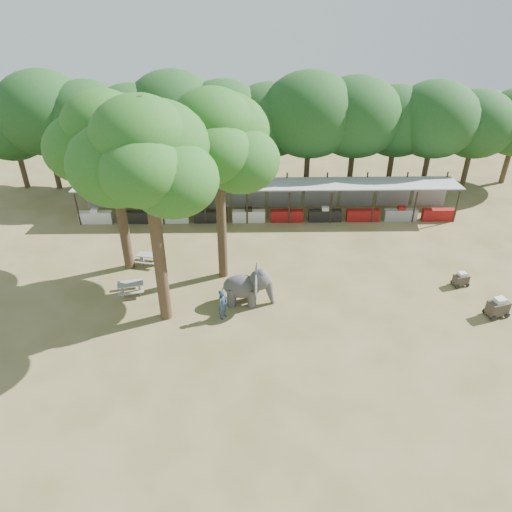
{
  "coord_description": "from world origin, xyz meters",
  "views": [
    {
      "loc": [
        -1.41,
        -19.54,
        17.62
      ],
      "look_at": [
        -1.0,
        5.0,
        2.0
      ],
      "focal_mm": 35.0,
      "sensor_mm": 36.0,
      "label": 1
    }
  ],
  "objects_px": {
    "yard_tree_center": "(145,157)",
    "cart_front": "(498,307)",
    "cart_back": "(461,279)",
    "elephant": "(248,286)",
    "yard_tree_left": "(108,141)",
    "yard_tree_back": "(216,141)",
    "picnic_table_near": "(131,287)",
    "handler": "(223,304)",
    "picnic_table_far": "(149,258)"
  },
  "relations": [
    {
      "from": "handler",
      "to": "cart_back",
      "type": "height_order",
      "value": "handler"
    },
    {
      "from": "yard_tree_left",
      "to": "yard_tree_back",
      "type": "xyz_separation_m",
      "value": [
        6.0,
        -1.0,
        0.34
      ]
    },
    {
      "from": "picnic_table_near",
      "to": "cart_front",
      "type": "bearing_deg",
      "value": -18.61
    },
    {
      "from": "yard_tree_left",
      "to": "handler",
      "type": "bearing_deg",
      "value": -40.35
    },
    {
      "from": "yard_tree_back",
      "to": "yard_tree_left",
      "type": "bearing_deg",
      "value": 170.54
    },
    {
      "from": "picnic_table_near",
      "to": "yard_tree_center",
      "type": "bearing_deg",
      "value": -53.97
    },
    {
      "from": "handler",
      "to": "picnic_table_near",
      "type": "bearing_deg",
      "value": 97.79
    },
    {
      "from": "yard_tree_left",
      "to": "picnic_table_near",
      "type": "xyz_separation_m",
      "value": [
        0.79,
        -3.01,
        -7.72
      ]
    },
    {
      "from": "cart_front",
      "to": "picnic_table_far",
      "type": "bearing_deg",
      "value": 148.17
    },
    {
      "from": "cart_front",
      "to": "yard_tree_back",
      "type": "bearing_deg",
      "value": 147.74
    },
    {
      "from": "yard_tree_left",
      "to": "elephant",
      "type": "bearing_deg",
      "value": -27.49
    },
    {
      "from": "yard_tree_left",
      "to": "picnic_table_far",
      "type": "relative_size",
      "value": 7.06
    },
    {
      "from": "yard_tree_center",
      "to": "cart_front",
      "type": "distance_m",
      "value": 20.28
    },
    {
      "from": "picnic_table_near",
      "to": "picnic_table_far",
      "type": "relative_size",
      "value": 1.09
    },
    {
      "from": "picnic_table_near",
      "to": "picnic_table_far",
      "type": "height_order",
      "value": "picnic_table_near"
    },
    {
      "from": "cart_front",
      "to": "yard_tree_center",
      "type": "bearing_deg",
      "value": 162.48
    },
    {
      "from": "cart_back",
      "to": "cart_front",
      "type": "bearing_deg",
      "value": -84.99
    },
    {
      "from": "elephant",
      "to": "cart_front",
      "type": "xyz_separation_m",
      "value": [
        13.7,
        -1.43,
        -0.55
      ]
    },
    {
      "from": "cart_back",
      "to": "elephant",
      "type": "bearing_deg",
      "value": 173.27
    },
    {
      "from": "yard_tree_left",
      "to": "yard_tree_back",
      "type": "distance_m",
      "value": 6.09
    },
    {
      "from": "yard_tree_back",
      "to": "cart_back",
      "type": "distance_m",
      "value": 16.59
    },
    {
      "from": "yard_tree_back",
      "to": "cart_front",
      "type": "xyz_separation_m",
      "value": [
        15.36,
        -4.42,
        -7.95
      ]
    },
    {
      "from": "yard_tree_left",
      "to": "cart_front",
      "type": "xyz_separation_m",
      "value": [
        21.36,
        -5.42,
        -7.61
      ]
    },
    {
      "from": "yard_tree_back",
      "to": "cart_front",
      "type": "bearing_deg",
      "value": -16.04
    },
    {
      "from": "yard_tree_center",
      "to": "handler",
      "type": "height_order",
      "value": "yard_tree_center"
    },
    {
      "from": "yard_tree_center",
      "to": "handler",
      "type": "bearing_deg",
      "value": -5.82
    },
    {
      "from": "handler",
      "to": "picnic_table_near",
      "type": "relative_size",
      "value": 1.06
    },
    {
      "from": "yard_tree_center",
      "to": "picnic_table_near",
      "type": "bearing_deg",
      "value": 137.96
    },
    {
      "from": "elephant",
      "to": "handler",
      "type": "bearing_deg",
      "value": -131.27
    },
    {
      "from": "yard_tree_center",
      "to": "handler",
      "type": "xyz_separation_m",
      "value": [
        3.28,
        -0.33,
        -8.3
      ]
    },
    {
      "from": "picnic_table_near",
      "to": "cart_back",
      "type": "relative_size",
      "value": 1.62
    },
    {
      "from": "yard_tree_center",
      "to": "picnic_table_near",
      "type": "height_order",
      "value": "yard_tree_center"
    },
    {
      "from": "yard_tree_left",
      "to": "elephant",
      "type": "height_order",
      "value": "yard_tree_left"
    },
    {
      "from": "picnic_table_far",
      "to": "cart_front",
      "type": "relative_size",
      "value": 1.12
    },
    {
      "from": "yard_tree_back",
      "to": "handler",
      "type": "xyz_separation_m",
      "value": [
        0.28,
        -4.33,
        -7.63
      ]
    },
    {
      "from": "elephant",
      "to": "picnic_table_near",
      "type": "height_order",
      "value": "elephant"
    },
    {
      "from": "yard_tree_left",
      "to": "picnic_table_near",
      "type": "relative_size",
      "value": 6.46
    },
    {
      "from": "handler",
      "to": "yard_tree_left",
      "type": "bearing_deg",
      "value": 80.4
    },
    {
      "from": "elephant",
      "to": "yard_tree_center",
      "type": "bearing_deg",
      "value": -163.27
    },
    {
      "from": "picnic_table_far",
      "to": "yard_tree_left",
      "type": "bearing_deg",
      "value": -160.34
    },
    {
      "from": "yard_tree_back",
      "to": "picnic_table_far",
      "type": "height_order",
      "value": "yard_tree_back"
    },
    {
      "from": "yard_tree_center",
      "to": "yard_tree_back",
      "type": "relative_size",
      "value": 1.06
    },
    {
      "from": "yard_tree_center",
      "to": "picnic_table_far",
      "type": "distance_m",
      "value": 10.33
    },
    {
      "from": "elephant",
      "to": "picnic_table_near",
      "type": "bearing_deg",
      "value": 176.36
    },
    {
      "from": "picnic_table_far",
      "to": "cart_front",
      "type": "height_order",
      "value": "cart_front"
    },
    {
      "from": "yard_tree_center",
      "to": "yard_tree_left",
      "type": "bearing_deg",
      "value": 120.96
    },
    {
      "from": "handler",
      "to": "yard_tree_center",
      "type": "bearing_deg",
      "value": 114.93
    },
    {
      "from": "elephant",
      "to": "picnic_table_far",
      "type": "relative_size",
      "value": 1.92
    },
    {
      "from": "picnic_table_near",
      "to": "cart_back",
      "type": "xyz_separation_m",
      "value": [
        19.61,
        0.48,
        -0.03
      ]
    },
    {
      "from": "yard_tree_back",
      "to": "handler",
      "type": "height_order",
      "value": "yard_tree_back"
    }
  ]
}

